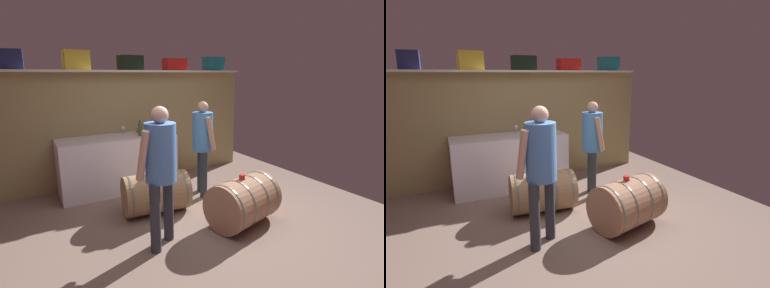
# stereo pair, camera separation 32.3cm
# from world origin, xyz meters

# --- Properties ---
(ground_plane) EXTENTS (5.82, 7.98, 0.02)m
(ground_plane) POSITION_xyz_m (0.00, 0.60, -0.01)
(ground_plane) COLOR #836B5E
(back_wall_panel) EXTENTS (4.62, 0.10, 1.94)m
(back_wall_panel) POSITION_xyz_m (0.00, 2.39, 0.97)
(back_wall_panel) COLOR #9E8C5A
(back_wall_panel) RESTS_ON ground
(high_shelf_board) EXTENTS (4.25, 0.40, 0.03)m
(high_shelf_board) POSITION_xyz_m (0.00, 2.24, 1.95)
(high_shelf_board) COLOR silver
(high_shelf_board) RESTS_ON back_wall_panel
(toolcase_navy) EXTENTS (0.29, 0.22, 0.28)m
(toolcase_navy) POSITION_xyz_m (-1.69, 2.24, 2.11)
(toolcase_navy) COLOR navy
(toolcase_navy) RESTS_ON high_shelf_board
(toolcase_yellow) EXTENTS (0.39, 0.24, 0.29)m
(toolcase_yellow) POSITION_xyz_m (-0.83, 2.24, 2.12)
(toolcase_yellow) COLOR gold
(toolcase_yellow) RESTS_ON high_shelf_board
(toolcase_black) EXTENTS (0.39, 0.28, 0.24)m
(toolcase_black) POSITION_xyz_m (0.02, 2.24, 2.09)
(toolcase_black) COLOR black
(toolcase_black) RESTS_ON high_shelf_board
(toolcase_red) EXTENTS (0.39, 0.27, 0.21)m
(toolcase_red) POSITION_xyz_m (0.84, 2.24, 2.07)
(toolcase_red) COLOR red
(toolcase_red) RESTS_ON high_shelf_board
(toolcase_teal) EXTENTS (0.37, 0.29, 0.26)m
(toolcase_teal) POSITION_xyz_m (1.68, 2.24, 2.10)
(toolcase_teal) COLOR #1C7280
(toolcase_teal) RESTS_ON high_shelf_board
(work_cabinet) EXTENTS (1.86, 0.67, 0.91)m
(work_cabinet) POSITION_xyz_m (-0.34, 1.99, 0.46)
(work_cabinet) COLOR white
(work_cabinet) RESTS_ON ground
(wine_bottle_amber) EXTENTS (0.07, 0.07, 0.29)m
(wine_bottle_amber) POSITION_xyz_m (0.30, 2.01, 1.04)
(wine_bottle_amber) COLOR brown
(wine_bottle_amber) RESTS_ON work_cabinet
(wine_bottle_green) EXTENTS (0.07, 0.07, 0.27)m
(wine_bottle_green) POSITION_xyz_m (0.01, 1.87, 1.03)
(wine_bottle_green) COLOR #305C2D
(wine_bottle_green) RESTS_ON work_cabinet
(wine_glass) EXTENTS (0.07, 0.07, 0.13)m
(wine_glass) POSITION_xyz_m (-0.17, 2.20, 1.00)
(wine_glass) COLOR white
(wine_glass) RESTS_ON work_cabinet
(red_funnel) EXTENTS (0.11, 0.11, 0.12)m
(red_funnel) POSITION_xyz_m (0.10, 2.17, 0.97)
(red_funnel) COLOR red
(red_funnel) RESTS_ON work_cabinet
(wine_barrel_near) EXTENTS (0.99, 0.80, 0.63)m
(wine_barrel_near) POSITION_xyz_m (0.69, 0.02, 0.31)
(wine_barrel_near) COLOR #A27051
(wine_barrel_near) RESTS_ON ground
(wine_barrel_far) EXTENTS (0.95, 0.66, 0.58)m
(wine_barrel_far) POSITION_xyz_m (-0.14, 0.90, 0.29)
(wine_barrel_far) COLOR #A47F56
(wine_barrel_far) RESTS_ON ground
(tasting_cup) EXTENTS (0.07, 0.07, 0.06)m
(tasting_cup) POSITION_xyz_m (0.66, 0.02, 0.65)
(tasting_cup) COLOR red
(tasting_cup) RESTS_ON wine_barrel_near
(winemaker_pouring) EXTENTS (0.40, 0.47, 1.50)m
(winemaker_pouring) POSITION_xyz_m (0.77, 1.14, 0.92)
(winemaker_pouring) COLOR #283038
(winemaker_pouring) RESTS_ON ground
(visitor_tasting) EXTENTS (0.48, 0.45, 1.59)m
(visitor_tasting) POSITION_xyz_m (-0.42, 0.09, 0.98)
(visitor_tasting) COLOR #32353F
(visitor_tasting) RESTS_ON ground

